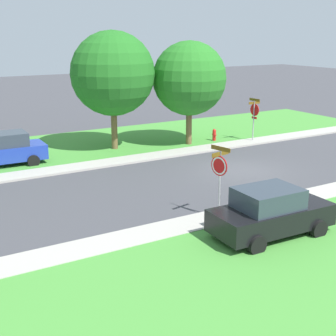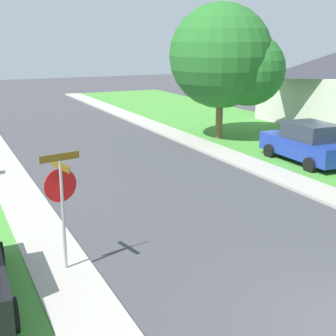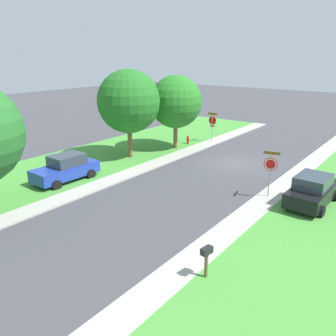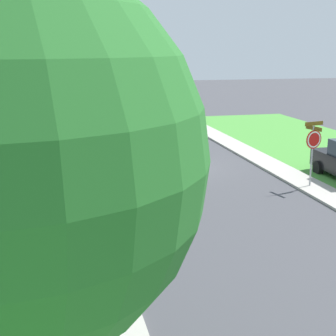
# 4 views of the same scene
# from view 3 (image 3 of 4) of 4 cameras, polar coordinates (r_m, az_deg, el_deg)

# --- Properties ---
(ground_plane) EXTENTS (120.00, 120.00, 0.00)m
(ground_plane) POSITION_cam_3_polar(r_m,az_deg,el_deg) (27.01, 10.85, 0.76)
(ground_plane) COLOR #424247
(sidewalk_east) EXTENTS (1.40, 56.00, 0.10)m
(sidewalk_east) POSITION_cam_3_polar(r_m,az_deg,el_deg) (21.03, -16.37, -4.61)
(sidewalk_east) COLOR #ADA89E
(sidewalk_east) RESTS_ON ground
(lawn_east) EXTENTS (8.00, 56.00, 0.08)m
(lawn_east) POSITION_cam_3_polar(r_m,az_deg,el_deg) (24.79, -22.94, -1.89)
(lawn_east) COLOR #479338
(lawn_east) RESTS_ON ground
(sidewalk_west) EXTENTS (1.40, 56.00, 0.10)m
(sidewalk_west) POSITION_cam_3_polar(r_m,az_deg,el_deg) (15.21, 6.14, -13.15)
(sidewalk_west) COLOR #ADA89E
(sidewalk_west) RESTS_ON ground
(lawn_west) EXTENTS (8.00, 56.00, 0.08)m
(lawn_west) POSITION_cam_3_polar(r_m,az_deg,el_deg) (13.86, 23.90, -18.31)
(lawn_west) COLOR #479338
(lawn_west) RESTS_ON ground
(stop_sign_near_corner) EXTENTS (0.92, 0.92, 2.77)m
(stop_sign_near_corner) POSITION_cam_3_polar(r_m,az_deg,el_deg) (32.91, 7.29, 7.42)
(stop_sign_near_corner) COLOR #9E9EA3
(stop_sign_near_corner) RESTS_ON ground
(stop_sign_far_corner) EXTENTS (0.90, 0.90, 2.77)m
(stop_sign_far_corner) POSITION_cam_3_polar(r_m,az_deg,el_deg) (20.41, 16.47, 0.18)
(stop_sign_far_corner) COLOR #9E9EA3
(stop_sign_far_corner) RESTS_ON ground
(car_blue_kerbside_mid) EXTENTS (2.13, 4.35, 1.76)m
(car_blue_kerbside_mid) POSITION_cam_3_polar(r_m,az_deg,el_deg) (23.53, -16.42, -0.04)
(car_blue_kerbside_mid) COLOR #1E389E
(car_blue_kerbside_mid) RESTS_ON ground
(car_black_behind_trees) EXTENTS (2.15, 4.36, 1.76)m
(car_black_behind_trees) POSITION_cam_3_polar(r_m,az_deg,el_deg) (20.55, 22.67, -3.38)
(car_black_behind_trees) COLOR black
(car_black_behind_trees) RESTS_ON ground
(tree_sidewalk_mid) EXTENTS (4.77, 4.44, 6.32)m
(tree_sidewalk_mid) POSITION_cam_3_polar(r_m,az_deg,el_deg) (30.19, 1.06, 10.59)
(tree_sidewalk_mid) COLOR brown
(tree_sidewalk_mid) RESTS_ON ground
(tree_across_right) EXTENTS (5.21, 4.84, 6.92)m
(tree_across_right) POSITION_cam_3_polar(r_m,az_deg,el_deg) (27.54, -6.62, 10.55)
(tree_across_right) COLOR brown
(tree_across_right) RESTS_ON ground
(fire_hydrant) EXTENTS (0.38, 0.22, 0.83)m
(fire_hydrant) POSITION_cam_3_polar(r_m,az_deg,el_deg) (32.08, 3.29, 4.64)
(fire_hydrant) COLOR red
(fire_hydrant) RESTS_ON ground
(mailbox) EXTENTS (0.31, 0.51, 1.31)m
(mailbox) POSITION_cam_3_polar(r_m,az_deg,el_deg) (13.05, 6.35, -13.96)
(mailbox) COLOR brown
(mailbox) RESTS_ON ground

